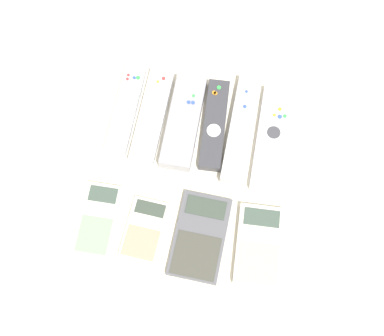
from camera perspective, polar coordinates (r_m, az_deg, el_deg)
name	(u,v)px	position (r m, az deg, el deg)	size (l,w,h in m)	color
ground_plane	(189,187)	(0.99, -0.33, -2.02)	(3.00, 3.00, 0.00)	beige
remote_0	(126,110)	(1.04, -7.09, 6.21)	(0.04, 0.19, 0.02)	silver
remote_1	(152,116)	(1.03, -4.27, 5.56)	(0.05, 0.20, 0.02)	white
remote_2	(183,122)	(1.02, -0.91, 4.93)	(0.06, 0.19, 0.03)	gray
remote_3	(214,124)	(1.02, 2.41, 4.66)	(0.05, 0.19, 0.02)	#333338
remote_4	(241,129)	(1.02, 5.28, 4.16)	(0.05, 0.22, 0.02)	#B7B7BC
remote_5	(273,138)	(1.02, 8.59, 3.17)	(0.06, 0.21, 0.02)	silver
calculator_0	(98,219)	(0.98, -9.97, -5.39)	(0.07, 0.13, 0.01)	beige
calculator_1	(145,229)	(0.96, -5.05, -6.54)	(0.07, 0.12, 0.01)	beige
calculator_2	(200,236)	(0.95, 0.86, -7.30)	(0.09, 0.16, 0.01)	#4C4C51
calculator_3	(259,245)	(0.96, 7.16, -8.18)	(0.09, 0.15, 0.02)	beige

